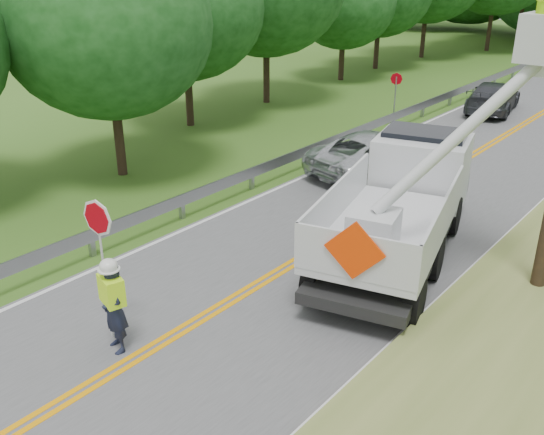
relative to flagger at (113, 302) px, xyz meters
The scene contains 8 objects.
ground 2.31m from the flagger, 76.17° to the right, with size 140.00×140.00×0.00m, color #345817.
road 12.05m from the flagger, 87.64° to the left, with size 7.20×96.00×0.03m.
guardrail 13.38m from the flagger, 105.28° to the left, with size 0.18×48.00×0.77m.
flagger is the anchor object (origin of this frame).
bucket_truck 7.86m from the flagger, 73.99° to the left, with size 5.09×7.59×7.02m.
suv_silver 11.87m from the flagger, 96.33° to the left, with size 2.40×5.20×1.44m, color silver.
suv_darkgrey 23.01m from the flagger, 93.69° to the left, with size 1.95×4.80×1.39m, color #3B3D44.
stop_sign_permanent 17.75m from the flagger, 102.01° to the left, with size 0.49×0.15×2.37m.
Camera 1 is at (7.67, -3.40, 6.83)m, focal length 39.45 mm.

